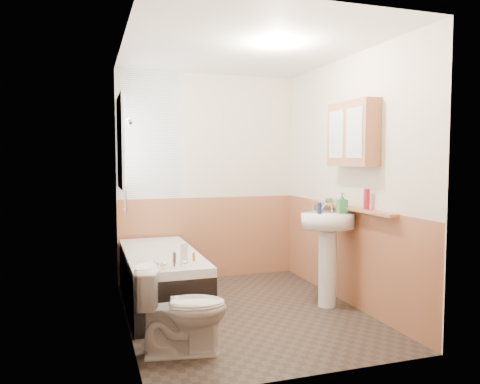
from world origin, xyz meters
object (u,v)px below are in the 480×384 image
at_px(bathtub, 161,277).
at_px(sink, 328,240).
at_px(pine_shelf, 348,208).
at_px(medicine_cabinet, 353,134).
at_px(toilet, 182,310).

xyz_separation_m(bathtub, sink, (1.57, -0.57, 0.39)).
bearing_deg(sink, pine_shelf, -9.91).
bearing_deg(bathtub, medicine_cabinet, -22.16).
distance_m(toilet, pine_shelf, 2.02).
distance_m(toilet, sink, 1.77).
xyz_separation_m(sink, pine_shelf, (0.20, -0.04, 0.32)).
bearing_deg(pine_shelf, sink, 168.63).
xyz_separation_m(pine_shelf, medicine_cabinet, (-0.03, -0.10, 0.72)).
xyz_separation_m(toilet, medicine_cabinet, (1.77, 0.53, 1.37)).
height_order(sink, pine_shelf, sink).
bearing_deg(toilet, bathtub, 8.19).
relative_size(sink, pine_shelf, 0.71).
height_order(toilet, pine_shelf, pine_shelf).
relative_size(toilet, pine_shelf, 0.47).
bearing_deg(toilet, medicine_cabinet, -63.71).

